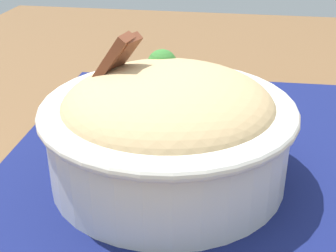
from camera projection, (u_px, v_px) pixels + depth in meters
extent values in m
cube|color=brown|center=(190.00, 178.00, 0.45)|extent=(1.27, 0.95, 0.03)
cylinder|color=brown|center=(53.00, 168.00, 1.19)|extent=(0.04, 0.04, 0.74)
cube|color=#11194C|center=(196.00, 155.00, 0.46)|extent=(0.43, 0.37, 0.00)
cylinder|color=silver|center=(168.00, 140.00, 0.41)|extent=(0.21, 0.21, 0.07)
torus|color=silver|center=(168.00, 109.00, 0.39)|extent=(0.22, 0.22, 0.01)
ellipsoid|color=tan|center=(168.00, 107.00, 0.39)|extent=(0.21, 0.21, 0.06)
sphere|color=#316D2C|center=(162.00, 64.00, 0.44)|extent=(0.03, 0.03, 0.03)
cylinder|color=orange|center=(210.00, 94.00, 0.38)|extent=(0.02, 0.03, 0.01)
cylinder|color=orange|center=(168.00, 97.00, 0.37)|extent=(0.01, 0.04, 0.01)
cube|color=brown|center=(117.00, 60.00, 0.41)|extent=(0.04, 0.05, 0.05)
cube|color=brown|center=(109.00, 64.00, 0.40)|extent=(0.03, 0.05, 0.06)
cube|color=silver|center=(215.00, 114.00, 0.54)|extent=(0.02, 0.07, 0.00)
cube|color=silver|center=(181.00, 114.00, 0.54)|extent=(0.01, 0.01, 0.00)
cube|color=silver|center=(165.00, 113.00, 0.54)|extent=(0.03, 0.03, 0.00)
cube|color=silver|center=(144.00, 110.00, 0.55)|extent=(0.01, 0.02, 0.00)
cube|color=silver|center=(143.00, 112.00, 0.54)|extent=(0.01, 0.02, 0.00)
cube|color=silver|center=(143.00, 114.00, 0.54)|extent=(0.01, 0.02, 0.00)
cube|color=silver|center=(143.00, 116.00, 0.53)|extent=(0.01, 0.02, 0.00)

